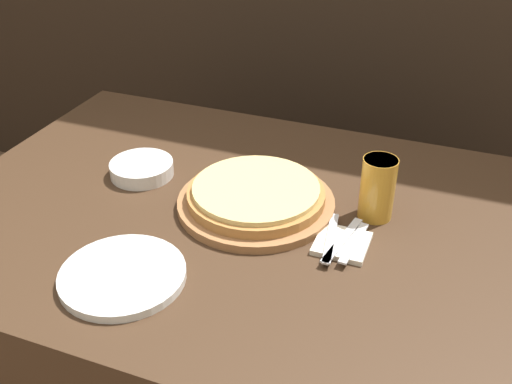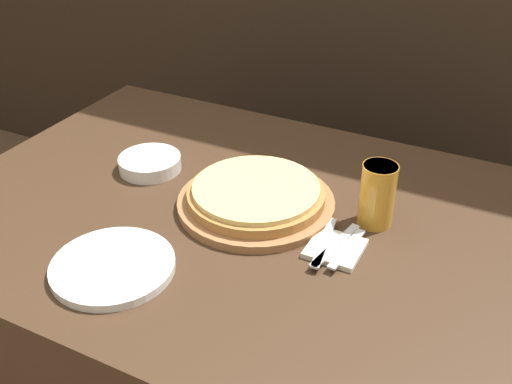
% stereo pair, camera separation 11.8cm
% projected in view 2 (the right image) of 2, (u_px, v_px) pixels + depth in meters
% --- Properties ---
extents(dining_table, '(1.36, 1.01, 0.72)m').
position_uv_depth(dining_table, '(233.00, 321.00, 1.58)').
color(dining_table, '#3D2819').
rests_on(dining_table, ground_plane).
extents(pizza_on_board, '(0.37, 0.37, 0.06)m').
position_uv_depth(pizza_on_board, '(256.00, 197.00, 1.38)').
color(pizza_on_board, '#99663D').
rests_on(pizza_on_board, dining_table).
extents(beer_glass, '(0.08, 0.08, 0.15)m').
position_uv_depth(beer_glass, '(378.00, 192.00, 1.30)').
color(beer_glass, gold).
rests_on(beer_glass, dining_table).
extents(dinner_plate, '(0.25, 0.25, 0.02)m').
position_uv_depth(dinner_plate, '(113.00, 266.00, 1.19)').
color(dinner_plate, silver).
rests_on(dinner_plate, dining_table).
extents(side_bowl, '(0.16, 0.16, 0.04)m').
position_uv_depth(side_bowl, '(150.00, 163.00, 1.53)').
color(side_bowl, silver).
rests_on(side_bowl, dining_table).
extents(napkin_stack, '(0.11, 0.11, 0.01)m').
position_uv_depth(napkin_stack, '(335.00, 249.00, 1.25)').
color(napkin_stack, beige).
rests_on(napkin_stack, dining_table).
extents(fork, '(0.05, 0.18, 0.00)m').
position_uv_depth(fork, '(324.00, 242.00, 1.25)').
color(fork, silver).
rests_on(fork, napkin_stack).
extents(dinner_knife, '(0.05, 0.18, 0.00)m').
position_uv_depth(dinner_knife, '(335.00, 245.00, 1.24)').
color(dinner_knife, silver).
rests_on(dinner_knife, napkin_stack).
extents(spoon, '(0.03, 0.15, 0.00)m').
position_uv_depth(spoon, '(347.00, 249.00, 1.23)').
color(spoon, silver).
rests_on(spoon, napkin_stack).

